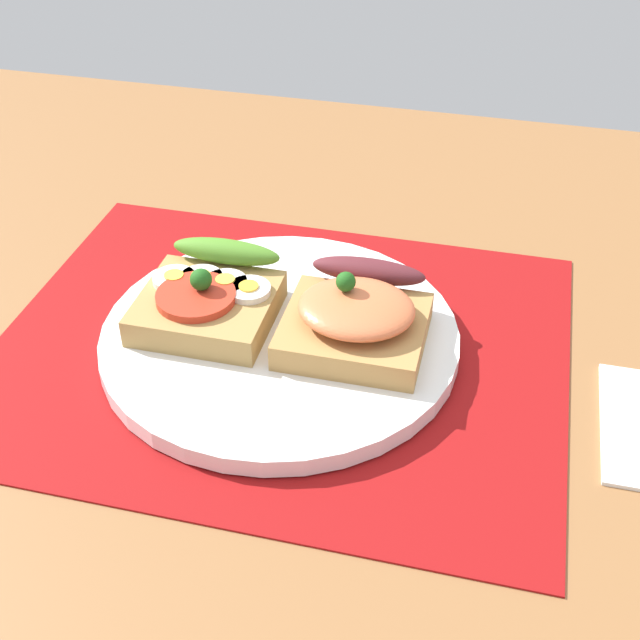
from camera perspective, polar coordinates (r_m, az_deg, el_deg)
The scene contains 5 objects.
ground_plane at distance 64.09cm, azimuth -2.61°, elevation -3.00°, with size 120.00×90.00×3.20cm, color #8E5E35.
placemat at distance 62.97cm, azimuth -2.65°, elevation -1.78°, with size 41.43×33.81×0.30cm, color maroon.
plate at distance 62.45cm, azimuth -2.67°, elevation -1.19°, with size 26.02×26.02×1.36cm, color white.
sandwich_egg_tomato at distance 62.99cm, azimuth -7.45°, elevation 1.44°, with size 9.61×10.51×4.34cm.
sandwich_salmon at distance 60.30cm, azimuth 2.46°, elevation 0.33°, with size 9.99×10.49×5.38cm.
Camera 1 is at (14.51, -46.76, 39.75)cm, focal length 48.02 mm.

